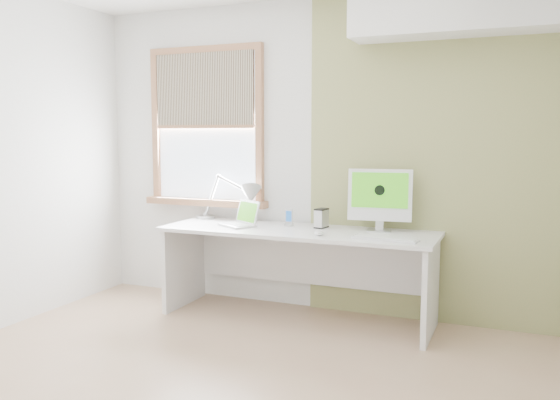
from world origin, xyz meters
The scene contains 12 objects.
room centered at (0.00, 0.00, 1.30)m, with size 4.04×3.54×2.64m.
accent_wall centered at (1.00, 1.74, 1.30)m, with size 2.00×0.02×2.60m, color #869659.
soffit centered at (1.20, 1.57, 2.40)m, with size 1.60×0.40×0.42m, color white.
window centered at (-1.00, 1.71, 1.54)m, with size 1.20×0.14×1.42m.
desk centered at (0.01, 1.44, 0.53)m, with size 2.20×0.70×0.73m.
desk_lamp centered at (-0.59, 1.60, 0.94)m, with size 0.70×0.30×0.40m.
laptop centered at (-0.48, 1.39, 0.78)m, with size 0.38×0.36×0.21m.
phone_dock centered at (-0.12, 1.52, 0.77)m, with size 0.08×0.08×0.14m.
external_drive centered at (0.16, 1.53, 0.81)m, with size 0.10×0.13×0.16m.
imac centered at (0.63, 1.57, 1.00)m, with size 0.50×0.18×0.48m.
keyboard centered at (0.75, 1.19, 0.74)m, with size 0.48×0.18×0.02m.
mouse centered at (0.25, 1.20, 0.75)m, with size 0.07×0.11×0.03m, color white.
Camera 1 is at (1.63, -2.86, 1.48)m, focal length 37.12 mm.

